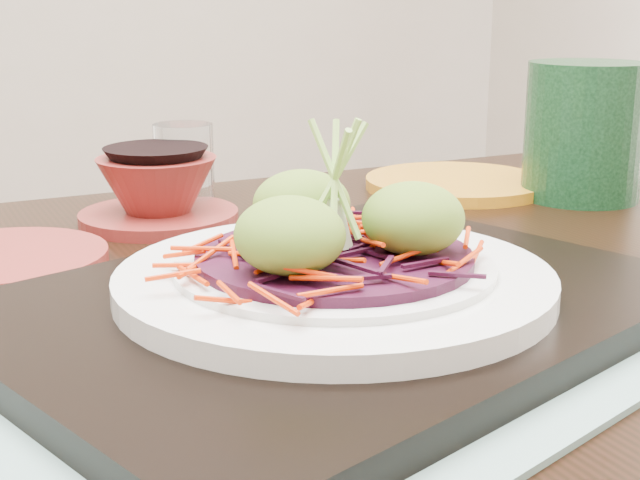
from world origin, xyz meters
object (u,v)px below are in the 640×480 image
dining_table (272,410)px  terracotta_side_plate (2,260)px  terracotta_bowl_set (158,194)px  yellow_plate (457,183)px  water_glass (184,166)px  serving_tray (334,307)px  green_jar (584,131)px  white_plate (334,278)px

dining_table → terracotta_side_plate: terracotta_side_plate is taller
terracotta_bowl_set → yellow_plate: (0.35, -0.01, -0.02)m
terracotta_bowl_set → dining_table: bearing=-88.3°
water_glass → yellow_plate: 0.32m
serving_tray → green_jar: green_jar is taller
terracotta_bowl_set → green_jar: green_jar is taller
terracotta_side_plate → water_glass: water_glass is taller
water_glass → green_jar: (0.40, -0.16, 0.03)m
white_plate → terracotta_side_plate: bearing=124.9°
serving_tray → terracotta_bowl_set: size_ratio=2.75×
yellow_plate → serving_tray: bearing=-136.7°
dining_table → white_plate: white_plate is taller
white_plate → terracotta_bowl_set: 0.33m
serving_tray → green_jar: (0.43, 0.22, 0.06)m
white_plate → green_jar: bearing=26.9°
water_glass → green_jar: bearing=-22.2°
terracotta_side_plate → water_glass: bearing=32.5°
white_plate → terracotta_side_plate: (-0.17, 0.25, -0.03)m
serving_tray → terracotta_side_plate: 0.30m
terracotta_bowl_set → yellow_plate: terracotta_bowl_set is taller
terracotta_side_plate → serving_tray: bearing=-55.1°
terracotta_side_plate → water_glass: size_ratio=1.94×
water_glass → green_jar: size_ratio=0.60×
dining_table → terracotta_side_plate: (-0.17, 0.16, 0.10)m
dining_table → green_jar: size_ratio=8.32×
green_jar → white_plate: bearing=-153.1°
dining_table → water_glass: water_glass is taller
white_plate → serving_tray: bearing=0.0°
water_glass → dining_table: bearing=-97.5°
dining_table → serving_tray: 0.14m
white_plate → water_glass: size_ratio=3.30×
serving_tray → terracotta_bowl_set: terracotta_bowl_set is taller
dining_table → serving_tray: bearing=-84.9°
dining_table → serving_tray: serving_tray is taller
dining_table → yellow_plate: (0.35, 0.23, 0.11)m
water_glass → yellow_plate: size_ratio=0.42×
serving_tray → white_plate: bearing=164.8°
green_jar → terracotta_side_plate: bearing=177.1°
serving_tray → white_plate: (-0.00, 0.00, 0.02)m
serving_tray → yellow_plate: 0.47m
dining_table → green_jar: bearing=18.3°
serving_tray → green_jar: bearing=11.7°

